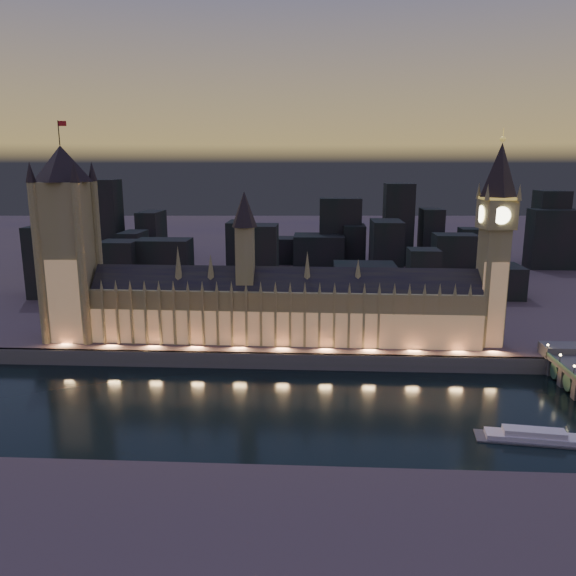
{
  "coord_description": "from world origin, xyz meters",
  "views": [
    {
      "loc": [
        19.84,
        -221.23,
        99.7
      ],
      "look_at": [
        5.0,
        55.0,
        38.0
      ],
      "focal_mm": 35.0,
      "sensor_mm": 36.0,
      "label": 1
    }
  ],
  "objects_px": {
    "elizabeth_tower": "(496,228)",
    "river_boat": "(534,437)",
    "victoria_tower": "(67,234)",
    "palace_of_westminster": "(282,307)"
  },
  "relations": [
    {
      "from": "elizabeth_tower",
      "to": "river_boat",
      "type": "height_order",
      "value": "elizabeth_tower"
    },
    {
      "from": "river_boat",
      "to": "victoria_tower",
      "type": "bearing_deg",
      "value": 156.88
    },
    {
      "from": "palace_of_westminster",
      "to": "elizabeth_tower",
      "type": "relative_size",
      "value": 1.87
    },
    {
      "from": "palace_of_westminster",
      "to": "river_boat",
      "type": "bearing_deg",
      "value": -42.31
    },
    {
      "from": "victoria_tower",
      "to": "elizabeth_tower",
      "type": "distance_m",
      "value": 218.05
    },
    {
      "from": "elizabeth_tower",
      "to": "victoria_tower",
      "type": "bearing_deg",
      "value": -180.0
    },
    {
      "from": "victoria_tower",
      "to": "elizabeth_tower",
      "type": "xyz_separation_m",
      "value": [
        218.0,
        0.01,
        4.57
      ]
    },
    {
      "from": "river_boat",
      "to": "palace_of_westminster",
      "type": "bearing_deg",
      "value": 137.69
    },
    {
      "from": "elizabeth_tower",
      "to": "palace_of_westminster",
      "type": "bearing_deg",
      "value": -179.9
    },
    {
      "from": "elizabeth_tower",
      "to": "river_boat",
      "type": "xyz_separation_m",
      "value": [
        -8.15,
        -89.61,
        -66.62
      ]
    }
  ]
}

